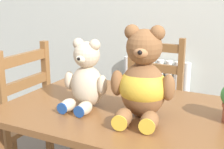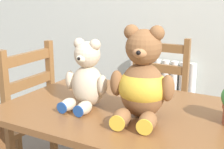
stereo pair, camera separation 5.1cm
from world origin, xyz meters
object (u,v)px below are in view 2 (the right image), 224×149
wooden_chair_side (18,119)px  teddy_bear_left (86,78)px  wooden_chair_behind (152,108)px  teddy_bear_right (142,82)px

wooden_chair_side → teddy_bear_left: teddy_bear_left is taller
wooden_chair_behind → wooden_chair_side: size_ratio=0.99×
wooden_chair_side → teddy_bear_right: size_ratio=2.47×
wooden_chair_side → wooden_chair_behind: bearing=-46.6°
teddy_bear_right → wooden_chair_behind: bearing=-81.3°
wooden_chair_behind → teddy_bear_right: bearing=108.7°
wooden_chair_behind → teddy_bear_left: teddy_bear_left is taller
wooden_chair_behind → teddy_bear_right: 0.99m
wooden_chair_side → teddy_bear_right: teddy_bear_right is taller
teddy_bear_left → wooden_chair_side: bearing=-17.0°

